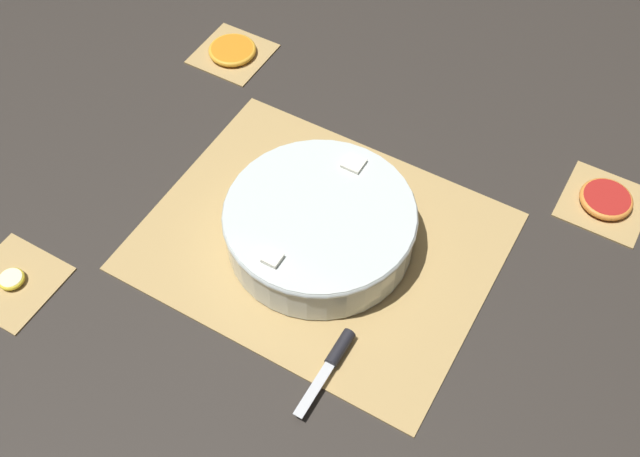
{
  "coord_description": "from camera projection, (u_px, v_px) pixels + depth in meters",
  "views": [
    {
      "loc": [
        0.33,
        -0.57,
        0.93
      ],
      "look_at": [
        0.0,
        0.0,
        0.03
      ],
      "focal_mm": 42.0,
      "sensor_mm": 36.0,
      "label": 1
    }
  ],
  "objects": [
    {
      "name": "ground_plane",
      "position": [
        320.0,
        242.0,
        1.14
      ],
      "size": [
        6.0,
        6.0,
        0.0
      ],
      "primitive_type": "plane",
      "color": "#2D2823"
    },
    {
      "name": "bamboo_mat_center",
      "position": [
        320.0,
        241.0,
        1.13
      ],
      "size": [
        0.51,
        0.41,
        0.01
      ],
      "color": "tan",
      "rests_on": "ground_plane"
    },
    {
      "name": "coaster_mat_near_left",
      "position": [
        13.0,
        282.0,
        1.09
      ],
      "size": [
        0.13,
        0.13,
        0.01
      ],
      "color": "tan",
      "rests_on": "ground_plane"
    },
    {
      "name": "coaster_mat_far_left",
      "position": [
        233.0,
        53.0,
        1.38
      ],
      "size": [
        0.13,
        0.13,
        0.01
      ],
      "color": "tan",
      "rests_on": "ground_plane"
    },
    {
      "name": "coaster_mat_far_right",
      "position": [
        604.0,
        203.0,
        1.18
      ],
      "size": [
        0.13,
        0.13,
        0.01
      ],
      "color": "tan",
      "rests_on": "ground_plane"
    },
    {
      "name": "fruit_salad_bowl",
      "position": [
        320.0,
        224.0,
        1.1
      ],
      "size": [
        0.28,
        0.28,
        0.08
      ],
      "color": "silver",
      "rests_on": "bamboo_mat_center"
    },
    {
      "name": "paring_knife",
      "position": [
        337.0,
        352.0,
        1.01
      ],
      "size": [
        0.02,
        0.14,
        0.02
      ],
      "color": "silver",
      "rests_on": "bamboo_mat_center"
    },
    {
      "name": "orange_slice_whole",
      "position": [
        232.0,
        50.0,
        1.38
      ],
      "size": [
        0.09,
        0.09,
        0.01
      ],
      "color": "orange",
      "rests_on": "coaster_mat_far_left"
    },
    {
      "name": "banana_coin_single",
      "position": [
        11.0,
        279.0,
        1.08
      ],
      "size": [
        0.04,
        0.04,
        0.01
      ],
      "color": "#F4EABC",
      "rests_on": "coaster_mat_near_left"
    },
    {
      "name": "grapefruit_slice",
      "position": [
        606.0,
        199.0,
        1.17
      ],
      "size": [
        0.08,
        0.08,
        0.01
      ],
      "color": "#B2231E",
      "rests_on": "coaster_mat_far_right"
    }
  ]
}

